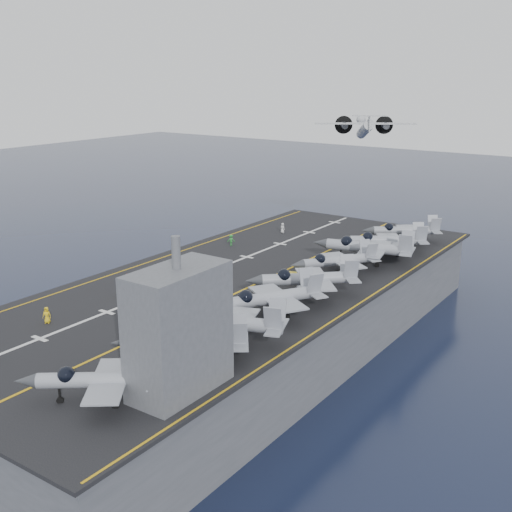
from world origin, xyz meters
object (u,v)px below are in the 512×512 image
Objects in this scene: island_superstructure at (178,316)px; transport_plane at (365,129)px; fighter_jet_0 at (101,378)px; tow_cart_a at (172,332)px.

island_superstructure is 0.57× the size of transport_plane.
tow_cart_a is (-4.91, 14.81, -1.80)m from fighter_jet_0.
transport_plane reaches higher than island_superstructure.
tow_cart_a is at bearing 108.32° from fighter_jet_0.
island_superstructure is at bearing 53.19° from fighter_jet_0.
island_superstructure reaches higher than tow_cart_a.
island_superstructure is 8.91m from fighter_jet_0.
fighter_jet_0 is (-4.36, -5.83, -5.14)m from island_superstructure.
fighter_jet_0 is at bearing -71.68° from tow_cart_a.
fighter_jet_0 is 7.55× the size of tow_cart_a.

